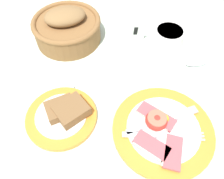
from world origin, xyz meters
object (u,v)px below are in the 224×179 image
at_px(sugar_cup, 168,38).
at_px(teaspoon_by_saucer, 188,64).
at_px(bread_basket, 67,27).
at_px(bread_plate, 63,114).
at_px(teaspoon_near_cup, 72,88).
at_px(breakfast_plate, 162,129).
at_px(number_card, 135,29).

relative_size(sugar_cup, teaspoon_by_saucer, 0.49).
bearing_deg(bread_basket, bread_plate, -84.62).
bearing_deg(teaspoon_near_cup, bread_basket, -140.16).
bearing_deg(teaspoon_near_cup, teaspoon_by_saucer, 135.65).
height_order(sugar_cup, bread_basket, bread_basket).
distance_m(breakfast_plate, teaspoon_near_cup, 0.26).
distance_m(teaspoon_by_saucer, teaspoon_near_cup, 0.34).
xyz_separation_m(bread_basket, teaspoon_by_saucer, (0.37, -0.11, -0.04)).
distance_m(sugar_cup, bread_basket, 0.31).
bearing_deg(number_card, breakfast_plate, -85.35).
height_order(breakfast_plate, bread_plate, bread_plate).
bearing_deg(breakfast_plate, sugar_cup, 80.79).
bearing_deg(bread_basket, teaspoon_near_cup, -80.21).
distance_m(breakfast_plate, bread_basket, 0.42).
relative_size(bread_basket, number_card, 2.86).
distance_m(sugar_cup, teaspoon_near_cup, 0.33).
bearing_deg(bread_basket, teaspoon_by_saucer, -16.75).
xyz_separation_m(bread_basket, number_card, (0.21, 0.01, -0.01)).
bearing_deg(breakfast_plate, number_card, 98.97).
bearing_deg(breakfast_plate, bread_basket, 129.27).
xyz_separation_m(breakfast_plate, sugar_cup, (0.05, 0.29, 0.02)).
bearing_deg(bread_plate, number_card, 58.16).
bearing_deg(breakfast_plate, teaspoon_by_saucer, 64.21).
height_order(bread_basket, number_card, bread_basket).
bearing_deg(teaspoon_by_saucer, sugar_cup, 110.66).
relative_size(breakfast_plate, bread_plate, 1.38).
height_order(bread_plate, teaspoon_near_cup, bread_plate).
height_order(bread_plate, number_card, number_card).
height_order(bread_basket, teaspoon_by_saucer, bread_basket).
bearing_deg(number_card, teaspoon_by_saucer, -41.41).
relative_size(number_card, teaspoon_near_cup, 0.42).
relative_size(sugar_cup, teaspoon_near_cup, 0.53).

